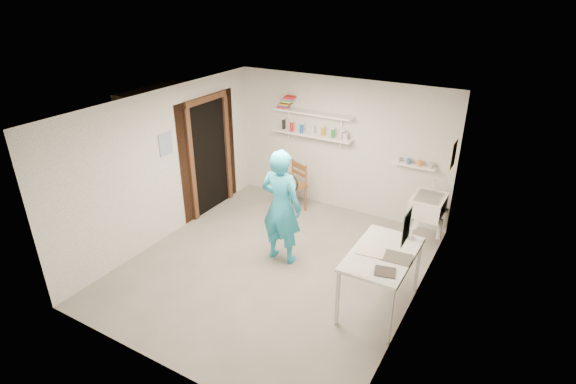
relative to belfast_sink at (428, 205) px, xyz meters
The scene contains 27 objects.
floor 2.54m from the belfast_sink, 135.83° to the right, with size 4.00×4.50×0.02m, color slate.
ceiling 2.98m from the belfast_sink, 135.83° to the right, with size 4.00×4.50×0.02m, color silver.
wall_back 1.90m from the belfast_sink, 162.26° to the left, with size 4.00×0.02×2.40m, color silver.
wall_front 4.36m from the belfast_sink, 113.84° to the right, with size 4.00×0.02×2.40m, color silver.
wall_left 4.16m from the belfast_sink, 155.67° to the right, with size 0.02×4.50×2.40m, color silver.
wall_right 1.79m from the belfast_sink, 81.30° to the right, with size 0.02×4.50×2.40m, color silver.
doorway_recess 3.81m from the belfast_sink, behind, with size 0.02×0.90×2.00m, color black.
corridor_box 4.51m from the belfast_sink, behind, with size 1.40×1.50×2.10m, color brown.
door_lintel 4.01m from the belfast_sink, behind, with size 0.06×1.05×0.10m, color brown.
door_jamb_near 3.91m from the belfast_sink, 162.82° to the right, with size 0.06×0.10×2.00m, color brown.
door_jamb_far 3.74m from the belfast_sink, behind, with size 0.06×0.10×2.00m, color brown.
shelf_lower 2.38m from the belfast_sink, 169.18° to the left, with size 1.50×0.22×0.03m, color white.
shelf_upper 2.52m from the belfast_sink, 169.18° to the left, with size 1.50×0.22×0.03m, color white.
ledge_shelf 0.75m from the belfast_sink, 130.40° to the left, with size 0.70×0.14×0.03m, color white.
poster_left 4.17m from the belfast_sink, 156.18° to the right, with size 0.01×0.28×0.36m, color #334C7F.
poster_right_a 0.89m from the belfast_sink, 22.79° to the left, with size 0.01×0.34×0.42m, color #995933.
poster_right_b 2.40m from the belfast_sink, 83.96° to the right, with size 0.01×0.30×0.38m, color #3F724C.
belfast_sink is the anchor object (origin of this frame).
man 2.31m from the belfast_sink, 140.20° to the right, with size 0.64×0.42×1.76m, color #27A3C7.
wall_clock 2.22m from the belfast_sink, 144.70° to the right, with size 0.32×0.32×0.04m, color beige.
wooden_chair 2.45m from the belfast_sink, behind, with size 0.46×0.44×0.99m, color brown.
work_table 1.84m from the belfast_sink, 93.48° to the right, with size 0.74×1.23×0.82m, color silver.
desk_lamp 1.37m from the belfast_sink, 85.99° to the right, with size 0.15×0.15×0.15m, color silver.
spray_cans 2.41m from the belfast_sink, 169.18° to the left, with size 1.26×0.06×0.17m.
book_stack 3.05m from the belfast_sink, behind, with size 0.32×0.14×0.22m.
ledge_pots 0.78m from the belfast_sink, 130.40° to the left, with size 0.48×0.07×0.09m.
papers 1.82m from the belfast_sink, 93.48° to the right, with size 0.30×0.22×0.02m.
Camera 1 is at (2.96, -4.74, 3.85)m, focal length 28.00 mm.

